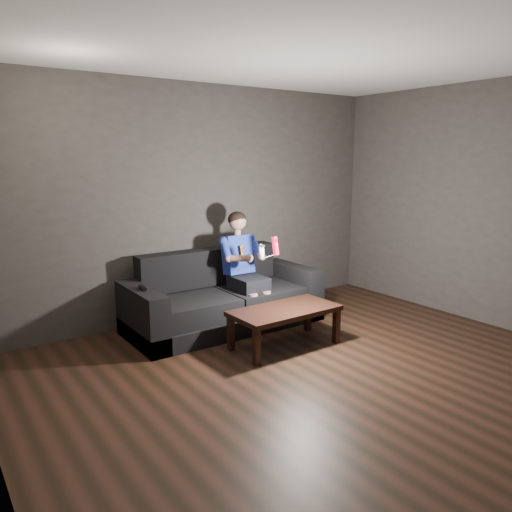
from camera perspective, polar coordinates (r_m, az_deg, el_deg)
floor at (r=4.28m, az=10.57°, el=-14.87°), size 5.00×5.00×0.00m
back_wall at (r=5.89m, az=-6.51°, el=6.10°), size 5.00×0.04×2.70m
ceiling at (r=3.94m, az=12.10°, el=23.14°), size 5.00×5.00×0.02m
sofa at (r=5.62m, az=-3.79°, el=-5.31°), size 2.15×0.93×0.83m
child at (r=5.59m, az=-1.44°, el=-0.46°), size 0.49×0.60×1.21m
wii_remote_red at (r=5.23m, az=2.22°, el=1.18°), size 0.06×0.08×0.20m
nunchuk_white at (r=5.14m, az=0.62°, el=0.58°), size 0.08×0.11×0.16m
wii_remote_black at (r=5.05m, az=-12.83°, el=-3.60°), size 0.05×0.16×0.03m
coffee_table at (r=5.00m, az=3.31°, el=-6.57°), size 1.10×0.57×0.40m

